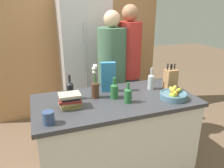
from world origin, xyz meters
The scene contains 15 objects.
kitchen_island centered at (0.00, 0.00, 0.46)m, with size 1.59×0.80×0.91m.
back_wall_wood centered at (0.00, 1.73, 1.30)m, with size 2.79×0.12×2.60m.
refrigerator centered at (0.01, 1.36, 0.95)m, with size 0.70×0.62×1.90m.
fruit_bowl centered at (0.53, -0.20, 0.95)m, with size 0.26×0.26×0.12m.
knife_block centered at (0.66, 0.05, 1.02)m, with size 0.12×0.10×0.29m.
flower_vase centered at (-0.18, 0.10, 1.03)m, with size 0.08×0.08×0.34m.
cereal_box centered at (0.00, 0.22, 1.07)m, with size 0.16×0.09×0.32m.
coffee_mug centered at (-0.66, -0.27, 0.96)m, with size 0.09×0.13×0.10m.
book_stack centered at (-0.45, -0.04, 0.98)m, with size 0.20×0.17×0.13m.
bottle_oil centered at (0.46, 0.12, 1.00)m, with size 0.07×0.07×0.24m.
bottle_vinegar centered at (-0.01, 0.02, 0.99)m, with size 0.08×0.08×0.21m.
bottle_wine centered at (0.08, -0.12, 0.99)m, with size 0.07×0.07×0.20m.
bottle_water centered at (-0.42, 0.15, 1.01)m, with size 0.07×0.07×0.25m.
person_at_sink centered at (0.22, 0.70, 0.97)m, with size 0.36×0.36×1.73m.
person_in_blue centered at (0.47, 0.74, 1.02)m, with size 0.32×0.32×1.79m.
Camera 1 is at (-0.71, -1.85, 1.78)m, focal length 35.00 mm.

